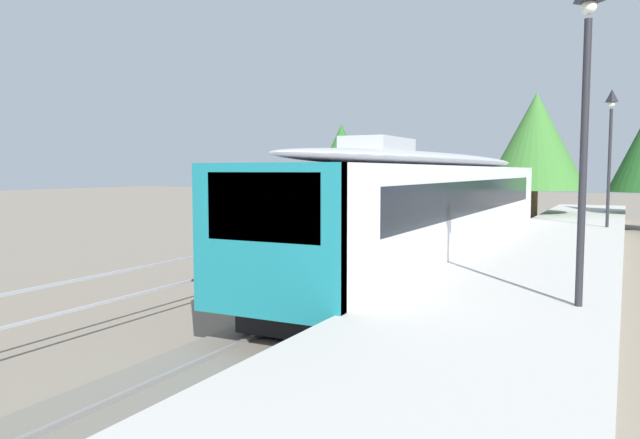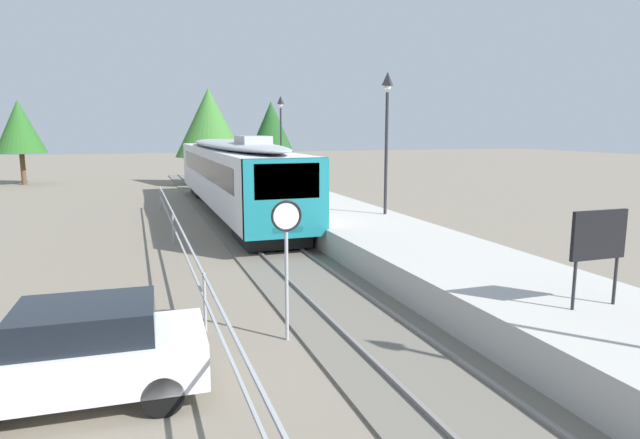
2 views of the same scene
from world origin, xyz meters
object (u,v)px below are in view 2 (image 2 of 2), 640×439
commuter_train (232,171)px  parked_hatchback_white (74,353)px  speed_limit_sign (286,235)px  platform_notice_board (599,238)px  platform_lamp_mid_platform (387,116)px  platform_lamp_far_end (281,122)px

commuter_train → parked_hatchback_white: bearing=-107.3°
speed_limit_sign → parked_hatchback_white: 4.16m
platform_notice_board → parked_hatchback_white: 9.06m
commuter_train → speed_limit_sign: (-1.83, -16.46, -0.02)m
platform_lamp_mid_platform → commuter_train: bearing=121.1°
commuter_train → parked_hatchback_white: (-5.54, -17.79, -1.36)m
platform_lamp_mid_platform → platform_notice_board: size_ratio=2.97×
platform_lamp_mid_platform → platform_lamp_far_end: bearing=90.0°
commuter_train → platform_notice_board: size_ratio=11.21×
platform_lamp_mid_platform → platform_notice_board: bearing=-96.3°
platform_lamp_mid_platform → parked_hatchback_white: platform_lamp_mid_platform is taller
platform_lamp_far_end → speed_limit_sign: 25.31m
platform_notice_board → platform_lamp_mid_platform: bearing=83.7°
platform_notice_board → platform_lamp_far_end: bearing=87.3°
commuter_train → platform_notice_board: 19.19m
commuter_train → platform_lamp_far_end: (4.58, 7.89, 2.47)m
speed_limit_sign → parked_hatchback_white: speed_limit_sign is taller
platform_lamp_far_end → parked_hatchback_white: 27.87m
platform_lamp_mid_platform → platform_notice_board: 11.64m
parked_hatchback_white → platform_lamp_far_end: bearing=68.5°
platform_notice_board → parked_hatchback_white: size_ratio=0.44×
commuter_train → platform_lamp_mid_platform: (4.58, -7.58, 2.47)m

